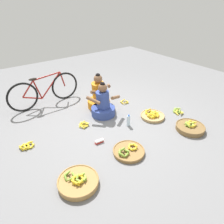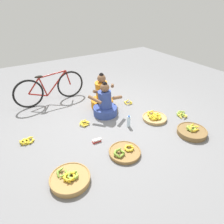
{
  "view_description": "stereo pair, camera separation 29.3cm",
  "coord_description": "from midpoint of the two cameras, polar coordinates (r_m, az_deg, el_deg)",
  "views": [
    {
      "loc": [
        -1.94,
        -2.84,
        2.3
      ],
      "look_at": [
        0.0,
        -0.2,
        0.35
      ],
      "focal_mm": 31.8,
      "sensor_mm": 36.0,
      "label": 1
    },
    {
      "loc": [
        -1.69,
        -3.0,
        2.3
      ],
      "look_at": [
        0.0,
        -0.2,
        0.35
      ],
      "focal_mm": 31.8,
      "sensor_mm": 36.0,
      "label": 2
    }
  ],
  "objects": [
    {
      "name": "vendor_woman_front",
      "position": [
        4.28,
        -0.04,
        2.11
      ],
      "size": [
        0.71,
        0.54,
        0.77
      ],
      "color": "#334793",
      "rests_on": "ground"
    },
    {
      "name": "ground_plane",
      "position": [
        4.14,
        0.59,
        -2.99
      ],
      "size": [
        10.0,
        10.0,
        0.0
      ],
      "primitive_type": "plane",
      "color": "slate"
    },
    {
      "name": "loose_bananas_back_left",
      "position": [
        4.08,
        -5.9,
        -3.26
      ],
      "size": [
        0.22,
        0.22,
        0.09
      ],
      "color": "yellow",
      "rests_on": "ground"
    },
    {
      "name": "loose_bananas_near_bicycle",
      "position": [
        3.86,
        -21.27,
        -7.83
      ],
      "size": [
        0.28,
        0.22,
        0.08
      ],
      "color": "gold",
      "rests_on": "ground"
    },
    {
      "name": "loose_bananas_mid_right",
      "position": [
        4.87,
        6.39,
        2.72
      ],
      "size": [
        0.2,
        0.19,
        0.07
      ],
      "color": "gold",
      "rests_on": "ground"
    },
    {
      "name": "banana_basket_back_right",
      "position": [
        2.99,
        -9.11,
        -18.48
      ],
      "size": [
        0.58,
        0.58,
        0.15
      ],
      "color": "#A87F47",
      "rests_on": "ground"
    },
    {
      "name": "loose_bananas_front_left",
      "position": [
        4.66,
        21.07,
        -0.68
      ],
      "size": [
        0.28,
        0.3,
        0.09
      ],
      "color": "#9EB747",
      "rests_on": "ground"
    },
    {
      "name": "bicycle_leaning",
      "position": [
        4.96,
        -15.72,
        6.53
      ],
      "size": [
        1.7,
        0.11,
        0.73
      ],
      "color": "black",
      "rests_on": "ground"
    },
    {
      "name": "vendor_woman_behind",
      "position": [
        4.6,
        -1.04,
        4.55
      ],
      "size": [
        0.68,
        0.52,
        0.83
      ],
      "color": "orange",
      "rests_on": "ground"
    },
    {
      "name": "packet_carton_stack",
      "position": [
        3.61,
        -2.03,
        -8.29
      ],
      "size": [
        0.17,
        0.06,
        0.06
      ],
      "color": "red",
      "rests_on": "ground"
    },
    {
      "name": "banana_basket_back_center",
      "position": [
        4.34,
        14.02,
        -1.61
      ],
      "size": [
        0.51,
        0.51,
        0.14
      ],
      "color": "tan",
      "rests_on": "ground"
    },
    {
      "name": "water_bottle",
      "position": [
        3.98,
        6.94,
        -2.76
      ],
      "size": [
        0.07,
        0.07,
        0.25
      ],
      "color": "silver",
      "rests_on": "ground"
    },
    {
      "name": "banana_basket_front_center",
      "position": [
        4.13,
        23.89,
        -5.18
      ],
      "size": [
        0.56,
        0.56,
        0.17
      ],
      "color": "brown",
      "rests_on": "ground"
    },
    {
      "name": "banana_basket_near_vendor",
      "position": [
        3.38,
        6.17,
        -11.44
      ],
      "size": [
        0.54,
        0.54,
        0.14
      ],
      "color": "olive",
      "rests_on": "ground"
    }
  ]
}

